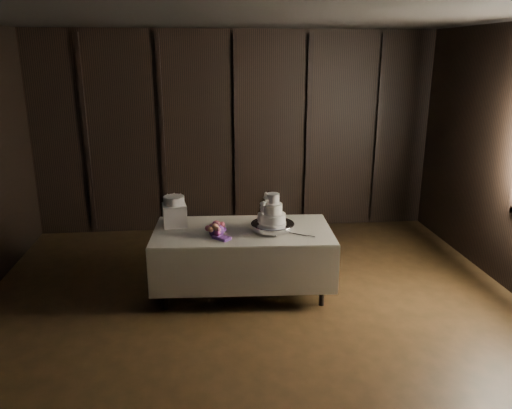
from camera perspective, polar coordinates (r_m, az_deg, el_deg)
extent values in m
cube|color=black|center=(4.84, 0.77, -16.63)|extent=(6.04, 7.04, 0.04)
cube|color=black|center=(4.05, 0.95, 22.12)|extent=(6.04, 7.04, 0.04)
cube|color=black|center=(7.63, -2.31, 8.16)|extent=(6.04, 0.04, 3.04)
cube|color=beige|center=(5.59, -1.53, -2.94)|extent=(2.03, 1.14, 0.01)
cube|color=white|center=(5.74, -1.50, -6.70)|extent=(1.87, 1.01, 0.71)
cylinder|color=silver|center=(5.54, 1.91, -2.61)|extent=(0.61, 0.61, 0.09)
cylinder|color=white|center=(5.50, 1.92, -1.61)|extent=(0.29, 0.29, 0.11)
cylinder|color=white|center=(5.47, 1.93, -0.48)|extent=(0.21, 0.21, 0.11)
cylinder|color=white|center=(5.43, 1.94, 0.67)|extent=(0.14, 0.14, 0.11)
cube|color=white|center=(5.77, -9.29, -1.18)|extent=(0.29, 0.29, 0.25)
cylinder|color=white|center=(5.72, -9.37, 0.46)|extent=(0.25, 0.25, 0.09)
cube|color=silver|center=(5.46, 4.53, -3.38)|extent=(0.32, 0.23, 0.01)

